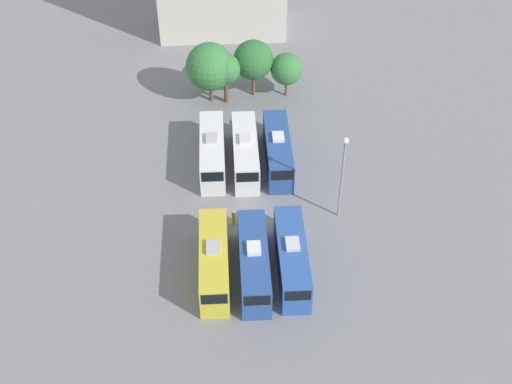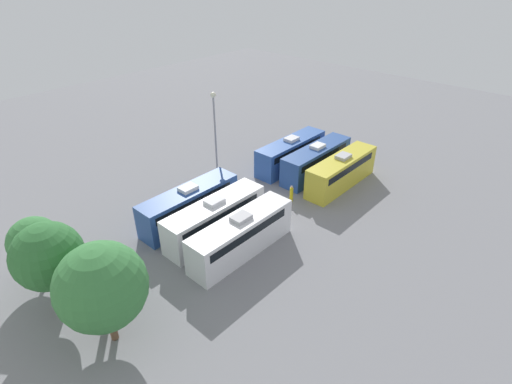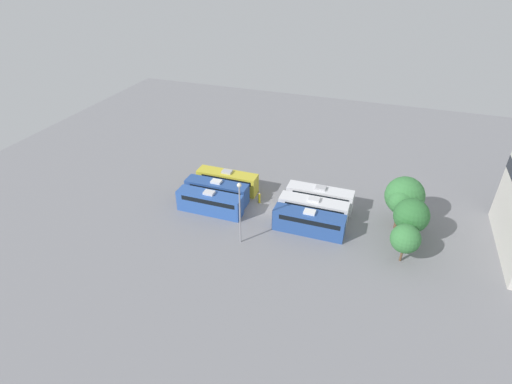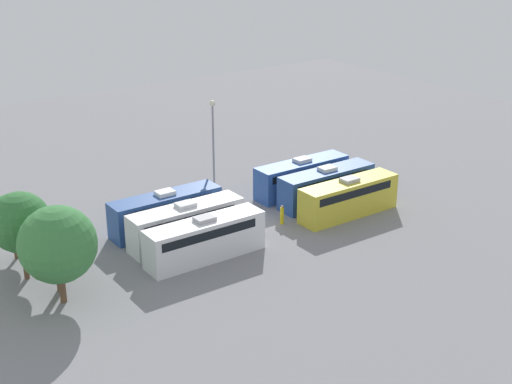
% 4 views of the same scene
% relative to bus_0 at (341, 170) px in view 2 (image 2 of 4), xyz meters
% --- Properties ---
extents(ground_plane, '(112.63, 112.63, 0.00)m').
position_rel_bus_0_xyz_m(ground_plane, '(3.53, 7.52, -1.82)').
color(ground_plane, gray).
extents(bus_0, '(2.55, 10.19, 3.67)m').
position_rel_bus_0_xyz_m(bus_0, '(0.00, 0.00, 0.00)').
color(bus_0, gold).
rests_on(bus_0, ground_plane).
extents(bus_1, '(2.55, 10.19, 3.67)m').
position_rel_bus_0_xyz_m(bus_1, '(3.51, -0.35, 0.00)').
color(bus_1, '#284C93').
rests_on(bus_1, ground_plane).
extents(bus_2, '(2.55, 10.19, 3.67)m').
position_rel_bus_0_xyz_m(bus_2, '(6.91, -0.01, 0.00)').
color(bus_2, '#2D56A8').
rests_on(bus_2, ground_plane).
extents(bus_3, '(2.55, 10.19, 3.67)m').
position_rel_bus_0_xyz_m(bus_3, '(0.01, 15.52, 0.00)').
color(bus_3, silver).
rests_on(bus_3, ground_plane).
extents(bus_4, '(2.55, 10.19, 3.67)m').
position_rel_bus_0_xyz_m(bus_4, '(3.46, 15.26, 0.00)').
color(bus_4, silver).
rests_on(bus_4, ground_plane).
extents(bus_5, '(2.55, 10.19, 3.67)m').
position_rel_bus_0_xyz_m(bus_5, '(6.87, 15.35, 0.00)').
color(bus_5, '#284C93').
rests_on(bus_5, ground_plane).
extents(worker_person, '(0.36, 0.36, 1.81)m').
position_rel_bus_0_xyz_m(worker_person, '(1.91, 6.24, -0.98)').
color(worker_person, gold).
rests_on(worker_person, ground_plane).
extents(light_pole, '(0.60, 0.60, 9.47)m').
position_rel_bus_0_xyz_m(light_pole, '(12.16, 7.00, 4.43)').
color(light_pole, gray).
rests_on(light_pole, ground_plane).
extents(tree_0, '(5.58, 5.58, 7.38)m').
position_rel_bus_0_xyz_m(tree_0, '(-0.04, 27.53, 2.75)').
color(tree_0, brown).
rests_on(tree_0, ground_plane).
extents(tree_1, '(3.51, 3.51, 6.28)m').
position_rel_bus_0_xyz_m(tree_1, '(1.73, 27.08, 2.65)').
color(tree_1, brown).
rests_on(tree_1, ground_plane).
extents(tree_2, '(4.65, 4.65, 7.05)m').
position_rel_bus_0_xyz_m(tree_2, '(5.00, 28.51, 2.88)').
color(tree_2, brown).
rests_on(tree_2, ground_plane).
extents(tree_3, '(3.78, 3.78, 5.52)m').
position_rel_bus_0_xyz_m(tree_3, '(8.87, 28.07, 1.80)').
color(tree_3, brown).
rests_on(tree_3, ground_plane).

